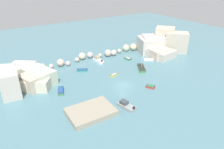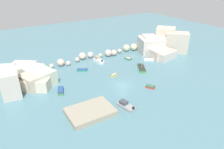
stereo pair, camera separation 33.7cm
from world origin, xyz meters
The scene contains 17 objects.
cove_water centered at (0.00, 0.00, 0.00)m, with size 160.00×160.00×0.00m, color slate.
cliff_headland_left centered at (-21.67, 14.67, 1.98)m, with size 18.35×18.83×6.17m.
cliff_headland_right centered at (25.35, 13.36, 2.90)m, with size 18.11×15.26×8.42m.
rock_breakwater centered at (4.48, 20.55, 1.11)m, with size 36.16×4.79×2.57m.
stone_dock centered at (-12.55, -6.40, 0.56)m, with size 9.36×6.77×1.12m, color gray.
channel_buoy centered at (3.10, 15.02, 0.23)m, with size 0.46×0.46×0.46m, color #E04C28.
moored_boat_0 centered at (1.20, 5.93, 0.24)m, with size 2.85×1.85×0.46m.
moored_boat_1 centered at (5.31, -4.73, 0.28)m, with size 2.33×2.59×0.53m.
moored_boat_2 centered at (-5.09, 13.61, 0.29)m, with size 3.39×2.81×0.55m.
moored_boat_3 centered at (-14.27, 11.60, 0.30)m, with size 1.35×3.21×0.57m.
moored_boat_4 centered at (10.57, 5.17, 0.35)m, with size 4.52×5.85×4.17m.
moored_boat_5 centered at (2.43, 17.32, 0.60)m, with size 1.81×4.58×1.65m.
moored_boat_6 centered at (-14.66, 5.32, 0.38)m, with size 2.44×3.71×0.73m.
moored_boat_7 centered at (-5.07, -8.47, 0.52)m, with size 2.73×4.55×1.43m.
moored_boat_8 centered at (-15.53, -6.42, 0.29)m, with size 3.23×1.75×0.59m.
moored_boat_9 centered at (11.89, 13.73, 0.27)m, with size 1.57×2.41×0.51m.
moored_boat_10 centered at (17.08, 9.30, 0.26)m, with size 3.23×2.71×0.52m.
Camera 2 is at (-27.32, -38.22, 26.22)m, focal length 33.25 mm.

